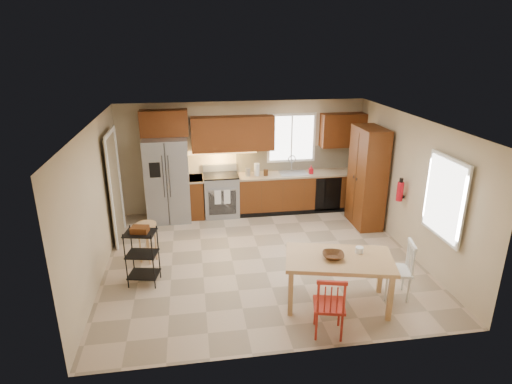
{
  "coord_description": "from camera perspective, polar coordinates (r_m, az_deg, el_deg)",
  "views": [
    {
      "loc": [
        -1.17,
        -6.81,
        3.78
      ],
      "look_at": [
        -0.04,
        0.4,
        1.15
      ],
      "focal_mm": 30.0,
      "sensor_mm": 36.0,
      "label": 1
    }
  ],
  "objects": [
    {
      "name": "wall_front",
      "position": [
        5.14,
        5.56,
        -9.81
      ],
      "size": [
        5.5,
        0.02,
        2.5
      ],
      "primitive_type": "cube",
      "color": "#CCB793",
      "rests_on": "ground"
    },
    {
      "name": "upper_over_fridge",
      "position": [
        9.31,
        -12.17,
        8.97
      ],
      "size": [
        1.0,
        0.35,
        0.55
      ],
      "primitive_type": "cube",
      "color": "#59290E",
      "rests_on": "wall_back"
    },
    {
      "name": "ceiling",
      "position": [
        7.03,
        0.85,
        9.32
      ],
      "size": [
        5.5,
        5.0,
        0.02
      ],
      "primitive_type": "cube",
      "color": "silver",
      "rests_on": "ground"
    },
    {
      "name": "upper_right_block",
      "position": [
        9.95,
        11.5,
        8.09
      ],
      "size": [
        1.0,
        0.35,
        0.75
      ],
      "primitive_type": "cube",
      "color": "#59290E",
      "rests_on": "wall_back"
    },
    {
      "name": "chair_white",
      "position": [
        6.96,
        18.24,
        -9.81
      ],
      "size": [
        0.52,
        0.52,
        0.91
      ],
      "primitive_type": null,
      "rotation": [
        0.0,
        0.0,
        1.33
      ],
      "color": "silver",
      "rests_on": "floor"
    },
    {
      "name": "canister_wood",
      "position": [
        9.5,
        1.32,
        2.61
      ],
      "size": [
        0.1,
        0.1,
        0.14
      ],
      "primitive_type": "cylinder",
      "color": "#523116",
      "rests_on": "base_cabinet_run"
    },
    {
      "name": "paper_towel",
      "position": [
        9.48,
        0.1,
        3.01
      ],
      "size": [
        0.12,
        0.12,
        0.28
      ],
      "primitive_type": "cylinder",
      "color": "silver",
      "rests_on": "base_cabinet_run"
    },
    {
      "name": "undercab_glow",
      "position": [
        9.43,
        -4.87,
        5.31
      ],
      "size": [
        1.6,
        0.3,
        0.01
      ],
      "primitive_type": "cube",
      "color": "#FFBF66",
      "rests_on": "wall_back"
    },
    {
      "name": "backsplash",
      "position": [
        9.97,
        5.73,
        4.56
      ],
      "size": [
        2.92,
        0.03,
        0.55
      ],
      "primitive_type": "cube",
      "color": "beige",
      "rests_on": "wall_back"
    },
    {
      "name": "dishwasher",
      "position": [
        9.81,
        9.58,
        -0.31
      ],
      "size": [
        0.6,
        0.02,
        0.78
      ],
      "primitive_type": "cube",
      "color": "black",
      "rests_on": "floor"
    },
    {
      "name": "canister_steel",
      "position": [
        9.47,
        -1.1,
        2.67
      ],
      "size": [
        0.11,
        0.11,
        0.18
      ],
      "primitive_type": "cylinder",
      "color": "gray",
      "rests_on": "base_cabinet_run"
    },
    {
      "name": "fire_extinguisher",
      "position": [
        8.38,
        18.65,
        0.07
      ],
      "size": [
        0.12,
        0.12,
        0.36
      ],
      "primitive_type": "cylinder",
      "color": "red",
      "rests_on": "wall_right"
    },
    {
      "name": "base_cabinet_narrow",
      "position": [
        9.61,
        -7.93,
        -0.66
      ],
      "size": [
        0.3,
        0.6,
        0.9
      ],
      "primitive_type": "cube",
      "color": "#592610",
      "rests_on": "floor"
    },
    {
      "name": "table_jar",
      "position": [
        6.6,
        13.6,
        -7.69
      ],
      "size": [
        0.14,
        0.14,
        0.13
      ],
      "primitive_type": "cylinder",
      "rotation": [
        0.0,
        0.0,
        -0.24
      ],
      "color": "silver",
      "rests_on": "dining_table"
    },
    {
      "name": "table_bowl",
      "position": [
        6.39,
        10.23,
        -8.7
      ],
      "size": [
        0.38,
        0.38,
        0.08
      ],
      "primitive_type": "imported",
      "rotation": [
        0.0,
        0.0,
        -0.24
      ],
      "color": "#523116",
      "rests_on": "dining_table"
    },
    {
      "name": "range_stove",
      "position": [
        9.61,
        -4.65,
        -0.46
      ],
      "size": [
        0.76,
        0.63,
        0.92
      ],
      "primitive_type": "cube",
      "color": "gray",
      "rests_on": "floor"
    },
    {
      "name": "upper_left_block",
      "position": [
        9.39,
        -3.11,
        7.77
      ],
      "size": [
        1.8,
        0.35,
        0.75
      ],
      "primitive_type": "cube",
      "color": "#59290E",
      "rests_on": "wall_back"
    },
    {
      "name": "pantry",
      "position": [
        9.2,
        14.59,
        1.89
      ],
      "size": [
        0.5,
        0.95,
        2.1
      ],
      "primitive_type": "cube",
      "color": "#592610",
      "rests_on": "floor"
    },
    {
      "name": "window_back",
      "position": [
        9.8,
        4.75,
        7.19
      ],
      "size": [
        1.12,
        0.04,
        1.12
      ],
      "primitive_type": "cube",
      "color": "white",
      "rests_on": "wall_back"
    },
    {
      "name": "wall_left",
      "position": [
        7.44,
        -20.58,
        -1.41
      ],
      "size": [
        0.02,
        5.0,
        2.5
      ],
      "primitive_type": "cube",
      "color": "#CCB793",
      "rests_on": "ground"
    },
    {
      "name": "refrigerator",
      "position": [
        9.4,
        -11.7,
        1.61
      ],
      "size": [
        0.92,
        0.75,
        1.82
      ],
      "primitive_type": "cube",
      "color": "gray",
      "rests_on": "floor"
    },
    {
      "name": "sink",
      "position": [
        9.74,
        5.0,
        2.3
      ],
      "size": [
        0.62,
        0.46,
        0.16
      ],
      "primitive_type": "cube",
      "color": "gray",
      "rests_on": "base_cabinet_run"
    },
    {
      "name": "doorway",
      "position": [
        8.69,
        -18.36,
        0.46
      ],
      "size": [
        0.04,
        0.95,
        2.1
      ],
      "primitive_type": "cube",
      "color": "#8C7A59",
      "rests_on": "wall_left"
    },
    {
      "name": "soap_bottle",
      "position": [
        9.71,
        7.34,
        2.98
      ],
      "size": [
        0.09,
        0.09,
        0.19
      ],
      "primitive_type": "imported",
      "color": "red",
      "rests_on": "base_cabinet_run"
    },
    {
      "name": "wall_right",
      "position": [
        8.26,
        19.96,
        0.74
      ],
      "size": [
        0.02,
        5.0,
        2.5
      ],
      "primitive_type": "cube",
      "color": "#CCB793",
      "rests_on": "ground"
    },
    {
      "name": "utility_cart",
      "position": [
        7.17,
        -14.9,
        -8.35
      ],
      "size": [
        0.54,
        0.46,
        0.95
      ],
      "primitive_type": null,
      "rotation": [
        0.0,
        0.0,
        -0.21
      ],
      "color": "black",
      "rests_on": "floor"
    },
    {
      "name": "wall_back",
      "position": [
        9.72,
        -1.69,
        4.72
      ],
      "size": [
        5.5,
        0.02,
        2.5
      ],
      "primitive_type": "cube",
      "color": "#CCB793",
      "rests_on": "ground"
    },
    {
      "name": "base_cabinet_run",
      "position": [
        9.92,
        5.99,
        0.08
      ],
      "size": [
        2.92,
        0.6,
        0.9
      ],
      "primitive_type": "cube",
      "color": "#592610",
      "rests_on": "floor"
    },
    {
      "name": "bar_stool",
      "position": [
        7.87,
        -14.24,
        -6.54
      ],
      "size": [
        0.4,
        0.4,
        0.73
      ],
      "primitive_type": null,
      "rotation": [
        0.0,
        0.0,
        0.13
      ],
      "color": "tan",
      "rests_on": "floor"
    },
    {
      "name": "chair_red",
      "position": [
        5.95,
        9.72,
        -14.5
      ],
      "size": [
        0.52,
        0.52,
        0.91
      ],
      "primitive_type": null,
      "rotation": [
        0.0,
        0.0,
        -0.24
      ],
      "color": "#AC281A",
      "rests_on": "floor"
    },
    {
      "name": "floor",
      "position": [
        7.88,
        0.76,
        -8.86
      ],
      "size": [
        5.5,
        5.5,
        0.0
      ],
      "primitive_type": "plane",
      "color": "tan",
      "rests_on": "ground"
    },
    {
      "name": "dining_table",
      "position": [
        6.61,
        10.84,
        -11.58
      ],
      "size": [
        1.71,
        1.22,
        0.76
      ],
      "primitive_type": null,
      "rotation": [
        0.0,
        0.0,
        -0.24
      ],
      "color": "tan",
      "rests_on": "floor"
    },
    {
      "name": "window_right",
      "position": [
        7.24,
        23.88,
        -0.74
      ],
      "size": [
        0.04,
        1.02,
        1.32
      ],
      "primitive_type": "cube",
      "color": "white",
      "rests_on": "wall_right"
    }
  ]
}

